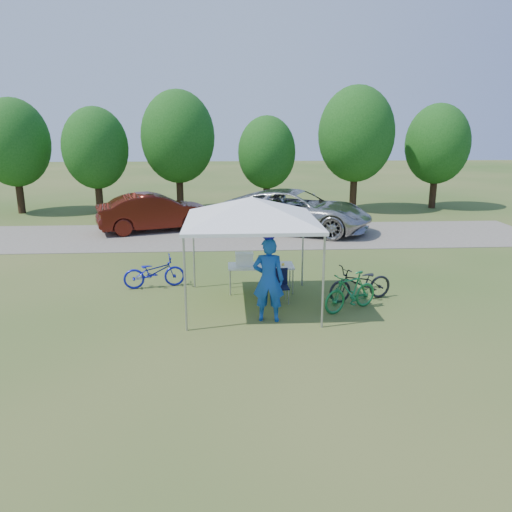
{
  "coord_description": "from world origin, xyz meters",
  "views": [
    {
      "loc": [
        -0.58,
        -11.76,
        4.41
      ],
      "look_at": [
        0.23,
        2.0,
        0.74
      ],
      "focal_mm": 35.0,
      "sensor_mm": 36.0,
      "label": 1
    }
  ],
  "objects": [
    {
      "name": "ice_cream_cup",
      "position": [
        0.91,
        1.05,
        0.75
      ],
      "size": [
        0.08,
        0.08,
        0.06
      ],
      "primitive_type": "cylinder",
      "color": "yellow",
      "rests_on": "folding_table"
    },
    {
      "name": "gravel_strip",
      "position": [
        0.0,
        8.0,
        0.01
      ],
      "size": [
        24.0,
        5.0,
        0.02
      ],
      "primitive_type": "cube",
      "color": "gray",
      "rests_on": "ground"
    },
    {
      "name": "folding_chair",
      "position": [
        0.74,
        0.27,
        0.49
      ],
      "size": [
        0.45,
        0.47,
        0.84
      ],
      "rotation": [
        0.0,
        0.0,
        0.06
      ],
      "color": "black",
      "rests_on": "ground"
    },
    {
      "name": "treeline",
      "position": [
        -0.29,
        14.05,
        3.53
      ],
      "size": [
        24.89,
        4.28,
        6.3
      ],
      "color": "#382314",
      "rests_on": "ground"
    },
    {
      "name": "bike_green",
      "position": [
        2.38,
        -0.5,
        0.48
      ],
      "size": [
        1.62,
        1.16,
        0.96
      ],
      "primitive_type": "imported",
      "rotation": [
        0.0,
        0.0,
        -1.07
      ],
      "color": "#197137",
      "rests_on": "ground"
    },
    {
      "name": "minivan",
      "position": [
        2.31,
        8.72,
        0.89
      ],
      "size": [
        6.87,
        5.07,
        1.74
      ],
      "primitive_type": "imported",
      "rotation": [
        0.0,
        0.0,
        1.18
      ],
      "color": "#AFAEAA",
      "rests_on": "gravel_strip"
    },
    {
      "name": "cooler",
      "position": [
        -0.13,
        1.1,
        0.9
      ],
      "size": [
        0.48,
        0.33,
        0.35
      ],
      "color": "white",
      "rests_on": "folding_table"
    },
    {
      "name": "bike_dark",
      "position": [
        2.81,
        0.19,
        0.46
      ],
      "size": [
        1.87,
        1.09,
        0.93
      ],
      "primitive_type": "imported",
      "rotation": [
        0.0,
        0.0,
        -1.28
      ],
      "color": "black",
      "rests_on": "ground"
    },
    {
      "name": "cyclist",
      "position": [
        0.34,
        -1.02,
        0.98
      ],
      "size": [
        0.77,
        0.56,
        1.96
      ],
      "primitive_type": "imported",
      "rotation": [
        0.0,
        0.0,
        3.0
      ],
      "color": "#1446A3",
      "rests_on": "ground"
    },
    {
      "name": "sedan",
      "position": [
        -3.6,
        9.21,
        0.8
      ],
      "size": [
        5.04,
        3.08,
        1.57
      ],
      "primitive_type": "imported",
      "rotation": [
        0.0,
        0.0,
        1.89
      ],
      "color": "#46120B",
      "rests_on": "gravel_strip"
    },
    {
      "name": "bike_blue",
      "position": [
        -2.61,
        1.58,
        0.44
      ],
      "size": [
        1.76,
        0.92,
        0.88
      ],
      "primitive_type": "imported",
      "rotation": [
        0.0,
        0.0,
        1.78
      ],
      "color": "#1318AC",
      "rests_on": "ground"
    },
    {
      "name": "ground",
      "position": [
        0.0,
        0.0,
        0.0
      ],
      "size": [
        100.0,
        100.0,
        0.0
      ],
      "primitive_type": "plane",
      "color": "#2D5119",
      "rests_on": "ground"
    },
    {
      "name": "canopy",
      "position": [
        0.0,
        0.0,
        2.65
      ],
      "size": [
        4.53,
        4.53,
        3.0
      ],
      "color": "#A5A5AA",
      "rests_on": "ground"
    },
    {
      "name": "folding_table",
      "position": [
        0.31,
        1.1,
        0.68
      ],
      "size": [
        1.76,
        0.73,
        0.72
      ],
      "color": "white",
      "rests_on": "ground"
    }
  ]
}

